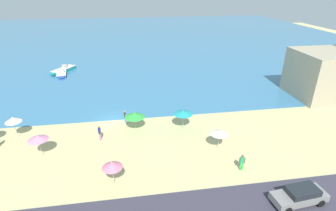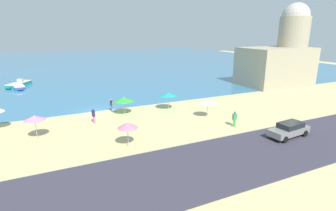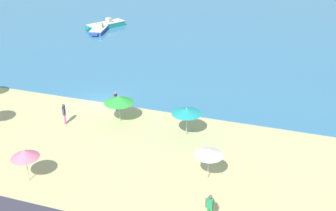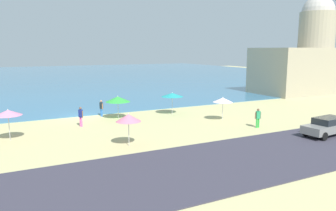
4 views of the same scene
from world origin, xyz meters
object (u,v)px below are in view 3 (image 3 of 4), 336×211
beach_umbrella_2 (187,111)px  beach_umbrella_8 (209,152)px  beach_umbrella_6 (119,100)px  beach_umbrella_1 (25,154)px  bather_1 (210,206)px  bather_4 (116,100)px  bather_3 (64,113)px  skiff_nearshore (99,30)px  skiff_offshore (106,25)px

beach_umbrella_2 → beach_umbrella_8: (2.87, -4.96, -0.07)m
beach_umbrella_6 → beach_umbrella_1: bearing=-103.9°
beach_umbrella_6 → beach_umbrella_8: beach_umbrella_8 is taller
bather_1 → beach_umbrella_2: bearing=113.9°
beach_umbrella_1 → bather_4: 11.20m
beach_umbrella_1 → bather_3: (-1.76, 7.48, -1.03)m
bather_3 → beach_umbrella_2: bearing=7.5°
beach_umbrella_1 → beach_umbrella_6: size_ratio=0.97×
beach_umbrella_2 → skiff_nearshore: beach_umbrella_2 is taller
bather_1 → skiff_nearshore: bearing=125.8°
beach_umbrella_8 → beach_umbrella_1: bearing=-160.8°
beach_umbrella_1 → beach_umbrella_6: 9.56m
beach_umbrella_8 → skiff_offshore: (-21.97, 30.35, -1.58)m
beach_umbrella_1 → beach_umbrella_2: (8.09, 8.79, 0.05)m
beach_umbrella_1 → skiff_nearshore: beach_umbrella_1 is taller
skiff_offshore → beach_umbrella_8: bearing=-54.1°
skiff_offshore → beach_umbrella_1: bearing=-72.2°
beach_umbrella_1 → skiff_offshore: (-11.00, 34.17, -1.59)m
bather_4 → skiff_offshore: 26.07m
beach_umbrella_2 → beach_umbrella_6: (-5.80, 0.49, -0.13)m
bather_1 → bather_3: size_ratio=0.96×
beach_umbrella_8 → bather_4: (-9.85, 7.27, -1.07)m
beach_umbrella_6 → bather_3: (-4.05, -1.80, -0.96)m
skiff_offshore → beach_umbrella_2: bearing=-53.1°
beach_umbrella_2 → bather_3: bearing=-172.5°
beach_umbrella_8 → bather_1: (1.00, -3.79, -1.06)m
bather_4 → beach_umbrella_6: bearing=-57.0°
beach_umbrella_2 → skiff_nearshore: size_ratio=0.57×
bather_3 → skiff_nearshore: bearing=110.6°
beach_umbrella_8 → skiff_offshore: beach_umbrella_8 is taller
beach_umbrella_1 → beach_umbrella_8: size_ratio=1.03×
beach_umbrella_6 → bather_1: size_ratio=1.42×
skiff_nearshore → skiff_offshore: 2.56m
beach_umbrella_8 → bather_1: 4.06m
skiff_nearshore → bather_3: bearing=-69.4°
beach_umbrella_8 → bather_4: bearing=143.6°
skiff_offshore → beach_umbrella_6: bearing=-61.9°
beach_umbrella_2 → skiff_offshore: (-19.10, 25.39, -1.65)m
bather_3 → skiff_nearshore: (-9.08, 24.14, -0.60)m
beach_umbrella_8 → bather_3: bearing=164.0°
skiff_nearshore → beach_umbrella_8: bearing=-51.9°
beach_umbrella_8 → skiff_offshore: bearing=125.9°
beach_umbrella_1 → bather_1: 12.02m
bather_4 → skiff_offshore: size_ratio=0.30×
beach_umbrella_1 → beach_umbrella_6: beach_umbrella_1 is taller
beach_umbrella_2 → beach_umbrella_8: bearing=-59.9°
beach_umbrella_1 → beach_umbrella_2: size_ratio=1.01×
beach_umbrella_1 → bather_4: (1.11, 11.09, -1.08)m
beach_umbrella_1 → skiff_offshore: 35.94m
beach_umbrella_2 → bather_1: 9.64m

